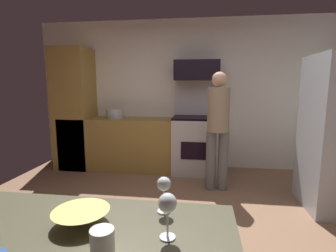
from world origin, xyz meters
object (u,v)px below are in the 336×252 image
object	(u,v)px
mixing_bowl_small	(81,217)
oven_range	(196,142)
person_cook	(218,125)
microwave	(197,70)
wine_glass_near	(167,205)
mug_coffee	(103,245)
wine_glass_mid	(164,186)
stock_pot	(115,114)

from	to	relation	value
mixing_bowl_small	oven_range	bearing A→B (deg)	83.49
person_cook	mixing_bowl_small	world-z (taller)	person_cook
microwave	person_cook	distance (m)	1.18
microwave	mixing_bowl_small	distance (m)	3.52
wine_glass_near	mug_coffee	bearing A→B (deg)	-143.03
wine_glass_near	wine_glass_mid	size ratio (longest dim) A/B	1.07
microwave	stock_pot	xyz separation A→B (m)	(-1.41, -0.08, -0.73)
wine_glass_near	person_cook	bearing A→B (deg)	82.69
person_cook	mixing_bowl_small	size ratio (longest dim) A/B	7.15
mixing_bowl_small	wine_glass_mid	distance (m)	0.36
oven_range	mug_coffee	xyz separation A→B (m)	(-0.21, -3.52, 0.43)
wine_glass_near	stock_pot	world-z (taller)	wine_glass_near
mixing_bowl_small	wine_glass_near	distance (m)	0.38
oven_range	stock_pot	size ratio (longest dim) A/B	5.37
microwave	stock_pot	distance (m)	1.59
oven_range	person_cook	distance (m)	0.89
mug_coffee	stock_pot	bearing A→B (deg)	108.88
wine_glass_mid	mug_coffee	bearing A→B (deg)	-113.90
microwave	mug_coffee	size ratio (longest dim) A/B	7.03
mug_coffee	oven_range	bearing A→B (deg)	86.57
stock_pot	mixing_bowl_small	bearing A→B (deg)	-72.72
microwave	stock_pot	bearing A→B (deg)	-176.76
mixing_bowl_small	mug_coffee	bearing A→B (deg)	-48.79
wine_glass_mid	wine_glass_near	bearing A→B (deg)	-77.49
wine_glass_mid	stock_pot	size ratio (longest dim) A/B	0.57
person_cook	wine_glass_mid	size ratio (longest dim) A/B	10.08
microwave	wine_glass_mid	size ratio (longest dim) A/B	4.53
oven_range	wine_glass_near	xyz separation A→B (m)	(-0.02, -3.37, 0.51)
microwave	person_cook	bearing A→B (deg)	-68.46
mug_coffee	stock_pot	xyz separation A→B (m)	(-1.20, 3.52, 0.03)
stock_pot	wine_glass_near	bearing A→B (deg)	-67.55
wine_glass_near	wine_glass_mid	world-z (taller)	wine_glass_near
mixing_bowl_small	wine_glass_near	size ratio (longest dim) A/B	1.32
person_cook	mixing_bowl_small	bearing A→B (deg)	-105.08
mug_coffee	stock_pot	size ratio (longest dim) A/B	0.36
person_cook	mug_coffee	bearing A→B (deg)	-100.78
oven_range	wine_glass_mid	size ratio (longest dim) A/B	9.49
person_cook	stock_pot	bearing A→B (deg)	157.14
wine_glass_mid	stock_pot	xyz separation A→B (m)	(-1.35, 3.18, -0.04)
wine_glass_near	microwave	bearing A→B (deg)	89.69
oven_range	wine_glass_near	distance (m)	3.41
mixing_bowl_small	mug_coffee	world-z (taller)	mug_coffee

